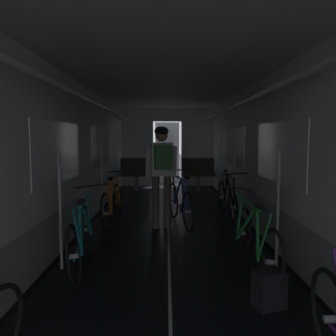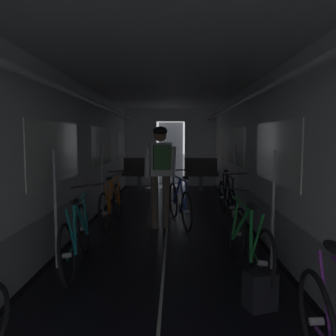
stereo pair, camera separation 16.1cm
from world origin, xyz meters
name	(u,v)px [view 1 (the left image)]	position (x,y,z in m)	size (l,w,h in m)	color
train_car_shell	(168,128)	(0.00, 3.60, 1.70)	(3.14, 12.34, 2.57)	black
bench_seat_far_left	(137,171)	(-0.90, 8.07, 0.57)	(0.98, 0.51, 0.95)	gray
bench_seat_far_right	(198,171)	(0.90, 8.07, 0.57)	(0.98, 0.51, 0.95)	gray
bicycle_black	(227,199)	(1.12, 4.55, 0.38)	(0.44, 1.69, 0.95)	black
bicycle_orange	(113,204)	(-0.97, 4.05, 0.38)	(0.44, 1.69, 0.95)	black
bicycle_teal	(82,237)	(-1.02, 2.08, 0.38)	(0.44, 1.69, 0.95)	black
bicycle_green	(254,242)	(0.94, 1.91, 0.38)	(0.44, 1.69, 0.96)	black
person_cyclist_aisle	(162,166)	(-0.11, 3.90, 1.07)	(0.56, 0.44, 1.73)	brown
bicycle_blue_in_aisle	(180,203)	(0.22, 4.17, 0.38)	(0.52, 1.66, 0.94)	black
backpack_on_floor	(269,289)	(0.90, 1.17, 0.17)	(0.26, 0.20, 0.34)	black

